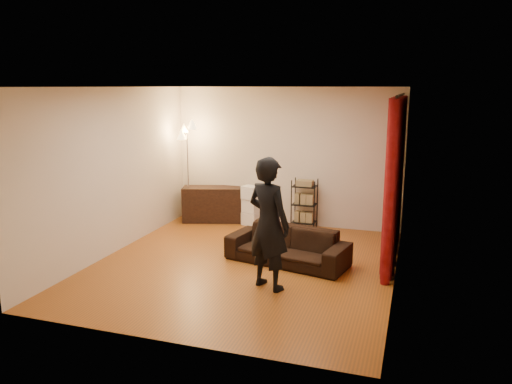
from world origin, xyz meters
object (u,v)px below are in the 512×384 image
(person, at_px, (269,224))
(media_cabinet, at_px, (213,204))
(sofa, at_px, (287,246))
(wire_shelf, at_px, (304,204))
(floor_lamp, at_px, (188,174))
(storage_boxes, at_px, (251,206))

(person, relative_size, media_cabinet, 1.49)
(sofa, distance_m, wire_shelf, 1.96)
(person, distance_m, floor_lamp, 3.70)
(person, distance_m, media_cabinet, 3.64)
(sofa, xyz_separation_m, wire_shelf, (-0.17, 1.94, 0.21))
(media_cabinet, bearing_deg, wire_shelf, -16.21)
(floor_lamp, bearing_deg, storage_boxes, 8.00)
(storage_boxes, bearing_deg, wire_shelf, 3.48)
(media_cabinet, bearing_deg, person, -72.06)
(wire_shelf, xyz_separation_m, floor_lamp, (-2.33, -0.24, 0.51))
(floor_lamp, bearing_deg, media_cabinet, 26.21)
(sofa, xyz_separation_m, media_cabinet, (-2.06, 1.92, 0.08))
(media_cabinet, relative_size, floor_lamp, 0.61)
(storage_boxes, bearing_deg, sofa, -56.71)
(person, xyz_separation_m, floor_lamp, (-2.50, 2.73, 0.09))
(sofa, bearing_deg, person, -77.89)
(sofa, xyz_separation_m, floor_lamp, (-2.50, 1.70, 0.72))
(media_cabinet, bearing_deg, storage_boxes, -19.71)
(storage_boxes, height_order, wire_shelf, wire_shelf)
(wire_shelf, height_order, floor_lamp, floor_lamp)
(sofa, bearing_deg, storage_boxes, 135.44)
(person, relative_size, wire_shelf, 1.86)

